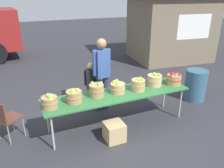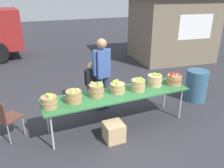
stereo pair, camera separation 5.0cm
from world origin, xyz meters
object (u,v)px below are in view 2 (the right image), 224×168
Objects in this scene: apple_basket_green_4 at (138,85)px; apple_basket_green_0 at (49,101)px; apple_basket_green_1 at (74,96)px; produce_crate at (114,132)px; apple_basket_green_2 at (96,90)px; apple_basket_green_3 at (117,87)px; child_customer at (91,82)px; vendor_adult at (102,70)px; apple_basket_green_5 at (155,80)px; market_table at (118,95)px; apple_basket_red_0 at (174,79)px; folding_chair at (5,116)px; trash_barrel at (196,85)px.

apple_basket_green_0 is at bearing -179.08° from apple_basket_green_4.
produce_crate is at bearing -34.87° from apple_basket_green_1.
apple_basket_green_2 reaches higher than apple_basket_green_3.
apple_basket_green_2 is at bearing 96.55° from child_customer.
vendor_adult is 0.43m from child_customer.
apple_basket_green_0 is at bearing -177.09° from apple_basket_green_5.
child_customer is at bearing -40.09° from vendor_adult.
market_table is 10.10× the size of apple_basket_green_0.
apple_basket_green_5 reaches higher than apple_basket_green_3.
produce_crate is (1.10, -0.41, -0.68)m from apple_basket_green_0.
apple_basket_green_4 is 0.92m from apple_basket_red_0.
folding_chair is at bearing 170.03° from market_table.
apple_basket_green_4 is at bearing 145.53° from child_customer.
trash_barrel is at bearing -175.28° from child_customer.
child_customer is (-1.21, 0.86, -0.18)m from apple_basket_green_5.
apple_basket_green_4 is (0.91, -0.08, 0.00)m from apple_basket_green_2.
vendor_adult is at bearing -114.91° from folding_chair.
apple_basket_green_2 is at bearing 179.27° from apple_basket_green_3.
apple_basket_green_1 is 0.93× the size of apple_basket_red_0.
child_customer is 1.45× the size of trash_barrel.
apple_basket_green_2 is 0.84m from vendor_adult.
vendor_adult is at bearing 61.21° from apple_basket_green_2.
trash_barrel is at bearing 5.40° from apple_basket_green_0.
apple_basket_green_0 is 0.84× the size of produce_crate.
apple_basket_green_0 is 0.99× the size of apple_basket_green_4.
trash_barrel is at bearing 5.58° from apple_basket_green_1.
apple_basket_green_2 is at bearing -136.17° from folding_chair.
market_table is 0.48m from apple_basket_green_2.
market_table is at bearing -106.28° from apple_basket_green_3.
market_table is 0.77m from produce_crate.
folding_chair is 1.04× the size of trash_barrel.
apple_basket_green_0 is 0.96× the size of apple_basket_green_3.
apple_basket_green_4 is 0.92× the size of apple_basket_green_5.
apple_basket_green_1 is 2.31m from apple_basket_red_0.
apple_basket_green_1 reaches higher than apple_basket_green_0.
apple_basket_green_4 reaches higher than produce_crate.
apple_basket_green_2 is 0.26× the size of child_customer.
apple_basket_green_1 is at bearing 4.10° from apple_basket_green_0.
folding_chair reaches higher than market_table.
trash_barrel is (2.41, 0.25, -0.45)m from apple_basket_green_3.
apple_basket_green_1 is at bearing 145.13° from produce_crate.
apple_basket_green_5 is at bearing 23.39° from produce_crate.
folding_chair reaches higher than produce_crate.
apple_basket_red_0 is at bearing -132.52° from folding_chair.
apple_basket_green_5 is at bearing 0.73° from apple_basket_green_3.
apple_basket_green_2 is 0.98× the size of apple_basket_green_3.
apple_basket_green_4 reaches higher than apple_basket_green_0.
apple_basket_red_0 is 0.19× the size of vendor_adult.
apple_basket_red_0 is at bearing -160.99° from trash_barrel.
apple_basket_green_3 reaches higher than market_table.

